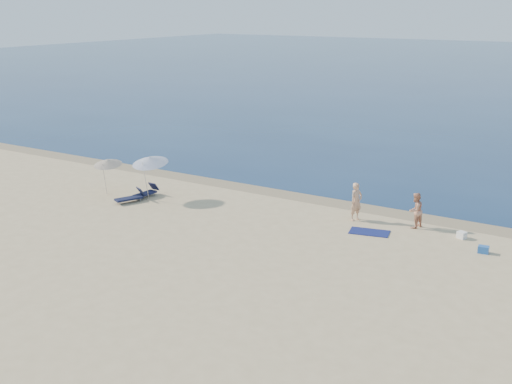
# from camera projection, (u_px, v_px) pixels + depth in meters

# --- Properties ---
(wet_sand_strip) EXTENTS (240.00, 1.60, 0.00)m
(wet_sand_strip) POSITION_uv_depth(u_px,v_px,m) (337.00, 203.00, 33.14)
(wet_sand_strip) COLOR #847254
(wet_sand_strip) RESTS_ON ground
(person_left) EXTENTS (0.67, 0.79, 1.83)m
(person_left) POSITION_uv_depth(u_px,v_px,m) (356.00, 202.00, 30.24)
(person_left) COLOR tan
(person_left) RESTS_ON ground
(person_right) EXTENTS (0.84, 0.96, 1.65)m
(person_right) POSITION_uv_depth(u_px,v_px,m) (415.00, 210.00, 29.24)
(person_right) COLOR tan
(person_right) RESTS_ON ground
(beach_towel) EXTENTS (1.93, 1.34, 0.03)m
(beach_towel) POSITION_uv_depth(u_px,v_px,m) (369.00, 232.00, 28.83)
(beach_towel) COLOR #0F154B
(beach_towel) RESTS_ON ground
(white_bag) EXTENTS (0.44, 0.42, 0.31)m
(white_bag) POSITION_uv_depth(u_px,v_px,m) (462.00, 235.00, 28.07)
(white_bag) COLOR white
(white_bag) RESTS_ON ground
(blue_cooler) EXTENTS (0.45, 0.34, 0.30)m
(blue_cooler) POSITION_uv_depth(u_px,v_px,m) (483.00, 250.00, 26.42)
(blue_cooler) COLOR #1F56AA
(blue_cooler) RESTS_ON ground
(umbrella_near) EXTENTS (2.04, 2.07, 2.47)m
(umbrella_near) POSITION_uv_depth(u_px,v_px,m) (150.00, 160.00, 33.22)
(umbrella_near) COLOR silver
(umbrella_near) RESTS_ON ground
(umbrella_far) EXTENTS (1.91, 1.93, 2.05)m
(umbrella_far) POSITION_uv_depth(u_px,v_px,m) (108.00, 162.00, 34.34)
(umbrella_far) COLOR silver
(umbrella_far) RESTS_ON ground
(lounger_left) EXTENTS (0.60, 1.56, 0.68)m
(lounger_left) POSITION_uv_depth(u_px,v_px,m) (146.00, 192.00, 34.10)
(lounger_left) COLOR #141838
(lounger_left) RESTS_ON ground
(lounger_right) EXTENTS (1.12, 1.66, 0.70)m
(lounger_right) POSITION_uv_depth(u_px,v_px,m) (131.00, 197.00, 33.22)
(lounger_right) COLOR black
(lounger_right) RESTS_ON ground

